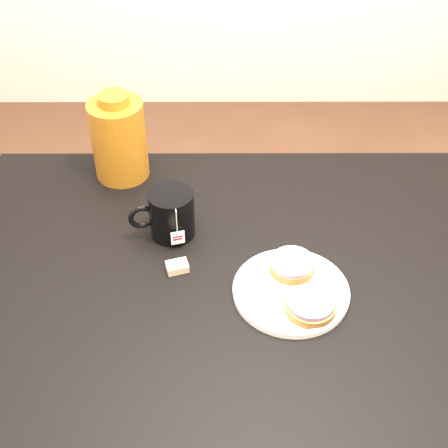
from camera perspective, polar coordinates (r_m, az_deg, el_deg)
The scene contains 7 objects.
table at distance 1.37m, azimuth 4.90°, elevation -7.29°, with size 1.40×0.90×0.75m.
plate at distance 1.27m, azimuth 6.14°, elevation -6.05°, with size 0.24×0.24×0.02m.
bagel_back at distance 1.30m, azimuth 6.25°, elevation -3.74°, with size 0.10×0.10×0.03m.
bagel_front at distance 1.23m, azimuth 7.92°, elevation -7.41°, with size 0.12×0.12×0.03m.
mug at distance 1.37m, azimuth -4.89°, elevation 0.96°, with size 0.16×0.12×0.11m.
teabag_pouch at distance 1.32m, azimuth -4.29°, elevation -3.92°, with size 0.04×0.03×0.02m, color #C6B793.
bagel_package at distance 1.54m, azimuth -9.58°, elevation 7.70°, with size 0.16×0.16×0.22m.
Camera 1 is at (-0.12, -0.90, 1.69)m, focal length 50.00 mm.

